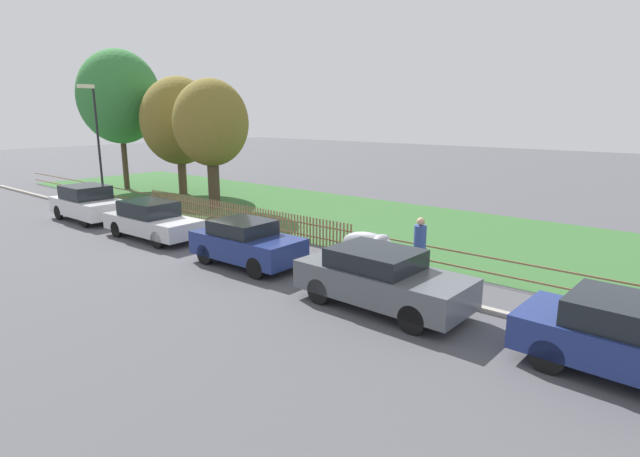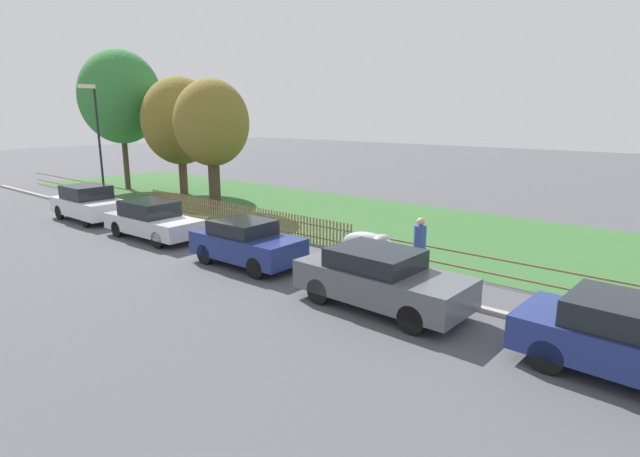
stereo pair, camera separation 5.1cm
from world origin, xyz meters
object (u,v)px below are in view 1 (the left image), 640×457
tree_mid_park (211,124)px  street_lamp (96,133)px  parked_car_navy_estate (246,243)px  covered_motorcycle (370,245)px  parked_car_black_saloon (152,220)px  tree_behind_motorcycle (179,121)px  tree_nearest_kerb (119,97)px  pedestrian_near_fence (420,244)px  parked_car_silver_hatchback (88,203)px  parked_car_red_compact (381,278)px  parked_car_white_van (636,340)px

tree_mid_park → street_lamp: tree_mid_park is taller
parked_car_navy_estate → covered_motorcycle: parked_car_navy_estate is taller
parked_car_navy_estate → street_lamp: street_lamp is taller
parked_car_black_saloon → tree_behind_motorcycle: tree_behind_motorcycle is taller
covered_motorcycle → tree_nearest_kerb: 22.40m
parked_car_navy_estate → tree_nearest_kerb: (-18.52, 6.21, 5.00)m
tree_behind_motorcycle → pedestrian_near_fence: bearing=-14.2°
parked_car_black_saloon → pedestrian_near_fence: size_ratio=2.47×
pedestrian_near_fence → parked_car_navy_estate: bearing=162.4°
parked_car_silver_hatchback → street_lamp: (-1.99, 1.63, 3.01)m
parked_car_red_compact → covered_motorcycle: size_ratio=2.16×
covered_motorcycle → tree_mid_park: (-11.73, 3.02, 3.61)m
pedestrian_near_fence → tree_nearest_kerb: bearing=125.3°
parked_car_red_compact → street_lamp: (-17.94, 1.88, 3.03)m
parked_car_silver_hatchback → tree_behind_motorcycle: (-3.19, 7.26, 3.51)m
parked_car_red_compact → covered_motorcycle: (-2.26, 2.81, -0.12)m
parked_car_silver_hatchback → tree_mid_park: (1.96, 5.58, 3.46)m
tree_behind_motorcycle → covered_motorcycle: bearing=-15.5°
tree_behind_motorcycle → tree_nearest_kerb: bearing=-167.0°
tree_behind_motorcycle → street_lamp: 5.77m
parked_car_silver_hatchback → pedestrian_near_fence: 15.67m
parked_car_white_van → tree_nearest_kerb: bearing=169.2°
parked_car_red_compact → tree_behind_motorcycle: (-19.14, 7.51, 3.54)m
tree_nearest_kerb → tree_behind_motorcycle: tree_nearest_kerb is taller
parked_car_navy_estate → tree_behind_motorcycle: tree_behind_motorcycle is taller
tree_nearest_kerb → pedestrian_near_fence: (23.28, -3.65, -4.73)m
tree_nearest_kerb → parked_car_navy_estate: bearing=-18.5°
tree_mid_park → pedestrian_near_fence: (13.51, -3.04, -3.24)m
street_lamp → covered_motorcycle: bearing=3.4°
parked_car_white_van → tree_behind_motorcycle: tree_behind_motorcycle is taller
parked_car_black_saloon → tree_behind_motorcycle: 11.70m
parked_car_silver_hatchback → tree_mid_park: 6.85m
tree_mid_park → tree_behind_motorcycle: bearing=162.0°
parked_car_white_van → tree_mid_park: size_ratio=0.65×
covered_motorcycle → tree_mid_park: bearing=163.1°
parked_car_navy_estate → tree_mid_park: 10.95m
covered_motorcycle → pedestrian_near_fence: bearing=-3.3°
parked_car_silver_hatchback → parked_car_red_compact: (15.94, -0.25, -0.03)m
parked_car_black_saloon → tree_mid_park: tree_mid_park is taller
covered_motorcycle → street_lamp: street_lamp is taller
parked_car_navy_estate → pedestrian_near_fence: bearing=26.7°
parked_car_red_compact → covered_motorcycle: 3.61m
parked_car_black_saloon → covered_motorcycle: 8.82m
parked_car_silver_hatchback → parked_car_red_compact: bearing=-1.1°
parked_car_navy_estate → covered_motorcycle: size_ratio=1.85×
parked_car_white_van → tree_behind_motorcycle: size_ratio=0.61×
street_lamp → tree_mid_park: bearing=45.0°
parked_car_navy_estate → pedestrian_near_fence: size_ratio=2.11×
parked_car_black_saloon → parked_car_red_compact: 10.70m
tree_behind_motorcycle → parked_car_navy_estate: bearing=-27.6°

